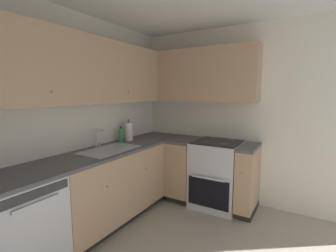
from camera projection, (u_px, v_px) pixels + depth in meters
name	position (u px, v px, depth m)	size (l,w,h in m)	color
wall_back	(58.00, 123.00, 2.62)	(3.63, 0.05, 2.47)	silver
wall_right	(254.00, 117.00, 3.28)	(0.05, 3.43, 2.47)	silver
dishwasher	(18.00, 230.00, 2.00)	(0.60, 0.63, 0.86)	silver
lower_cabinets_back	(109.00, 187.00, 2.91)	(1.52, 0.62, 0.86)	tan
countertop_back	(108.00, 151.00, 2.84)	(2.73, 0.60, 0.04)	#4C4C51
lower_cabinets_right	(206.00, 173.00, 3.40)	(0.62, 1.20, 0.86)	tan
countertop_right	(206.00, 142.00, 3.34)	(0.60, 1.20, 0.03)	#4C4C51
oven_range	(217.00, 173.00, 3.33)	(0.68, 0.62, 1.05)	silver
upper_cabinets_back	(86.00, 71.00, 2.65)	(2.41, 0.34, 0.74)	tan
upper_cabinets_right	(196.00, 76.00, 3.45)	(0.32, 1.75, 0.74)	tan
sink	(110.00, 153.00, 2.83)	(0.70, 0.40, 0.10)	#B7B7BC
faucet	(97.00, 136.00, 2.92)	(0.07, 0.16, 0.24)	silver
soap_bottle	(121.00, 135.00, 3.29)	(0.06, 0.06, 0.21)	#338C4C
paper_towel_roll	(129.00, 131.00, 3.39)	(0.11, 0.11, 0.31)	white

